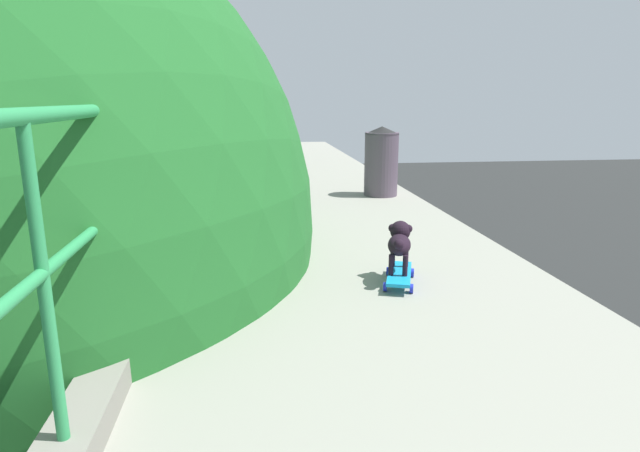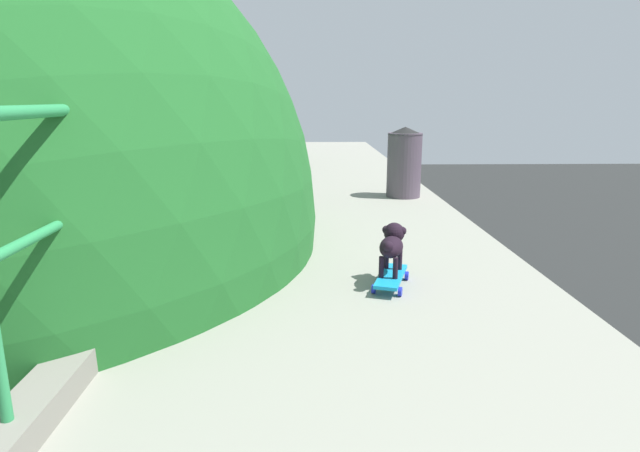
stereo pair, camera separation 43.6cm
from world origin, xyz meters
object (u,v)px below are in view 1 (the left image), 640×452
at_px(city_bus, 23,251).
at_px(toy_skateboard, 399,275).
at_px(small_dog, 400,241).
at_px(litter_bin, 381,161).

height_order(city_bus, toy_skateboard, toy_skateboard).
relative_size(city_bus, small_dog, 27.53).
bearing_deg(city_bus, small_dog, -59.74).
bearing_deg(small_dog, litter_bin, 78.47).
distance_m(toy_skateboard, litter_bin, 3.60).
xyz_separation_m(small_dog, litter_bin, (0.70, 3.44, 0.18)).
height_order(city_bus, small_dog, small_dog).
bearing_deg(litter_bin, small_dog, -101.53).
distance_m(city_bus, small_dog, 19.51).
bearing_deg(city_bus, toy_skateboard, -59.87).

